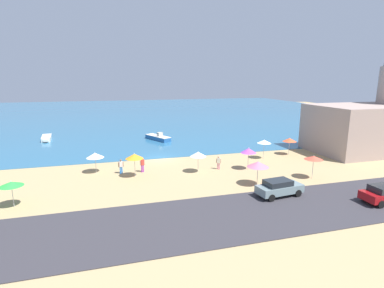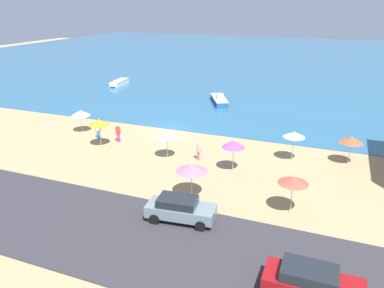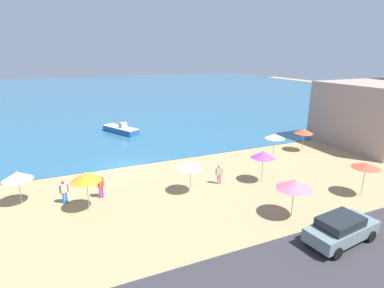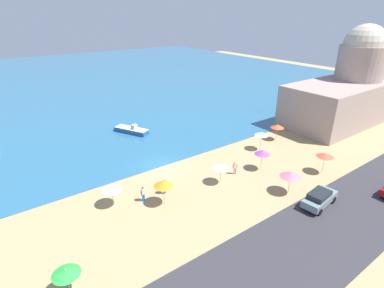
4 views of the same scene
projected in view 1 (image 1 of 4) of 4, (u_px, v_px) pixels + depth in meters
ground_plane at (159, 159)px, 38.98m from camera, size 160.00×160.00×0.00m
sea at (129, 113)px, 90.70m from camera, size 150.00×110.00×0.05m
coastal_road at (200, 220)px, 22.05m from camera, size 80.00×8.00×0.06m
beach_umbrella_0 at (134, 156)px, 31.27m from camera, size 1.88×1.88×2.61m
beach_umbrella_1 at (290, 140)px, 40.66m from camera, size 1.85×1.85×2.39m
beach_umbrella_2 at (249, 151)px, 33.95m from camera, size 1.77×1.77×2.58m
beach_umbrella_3 at (258, 164)px, 28.85m from camera, size 2.11×2.11×2.48m
beach_umbrella_4 at (198, 154)px, 32.87m from camera, size 1.78×1.78×2.43m
beach_umbrella_5 at (314, 158)px, 30.88m from camera, size 1.87×1.87×2.48m
beach_umbrella_6 at (11, 184)px, 23.94m from camera, size 1.83×1.83×2.23m
beach_umbrella_7 at (264, 142)px, 38.57m from camera, size 1.80×1.80×2.57m
beach_umbrella_8 at (95, 155)px, 32.78m from camera, size 1.90×1.90×2.34m
bather_0 at (142, 164)px, 33.22m from camera, size 0.54×0.33×1.71m
bather_1 at (121, 166)px, 32.73m from camera, size 0.56×0.30×1.63m
bather_2 at (219, 162)px, 34.30m from camera, size 0.50×0.37×1.58m
parked_car_2 at (279, 187)px, 26.33m from camera, size 4.29×2.15×1.49m
skiff_nearshore at (47, 138)px, 50.51m from camera, size 1.86×4.80×0.72m
skiff_offshore at (158, 138)px, 50.60m from camera, size 3.81×5.67×1.38m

